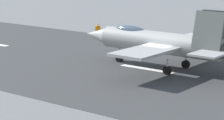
{
  "coord_description": "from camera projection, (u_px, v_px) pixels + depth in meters",
  "views": [
    {
      "loc": [
        -23.57,
        37.78,
        10.39
      ],
      "look_at": [
        0.02,
        7.03,
        2.2
      ],
      "focal_mm": 81.96,
      "sensor_mm": 36.0,
      "label": 1
    }
  ],
  "objects": [
    {
      "name": "ground_plane",
      "position": [
        160.0,
        71.0,
        45.51
      ],
      "size": [
        400.0,
        400.0,
        0.0
      ],
      "primitive_type": "plane",
      "color": "slate"
    },
    {
      "name": "runway_strip",
      "position": [
        160.0,
        71.0,
        45.5
      ],
      "size": [
        240.0,
        26.0,
        0.02
      ],
      "color": "#363738",
      "rests_on": "ground"
    },
    {
      "name": "marker_cone_mid",
      "position": [
        156.0,
        41.0,
        59.18
      ],
      "size": [
        0.44,
        0.44,
        0.55
      ],
      "primitive_type": "cone",
      "color": "orange",
      "rests_on": "ground"
    },
    {
      "name": "fighter_jet",
      "position": [
        160.0,
        42.0,
        46.03
      ],
      "size": [
        16.08,
        13.78,
        5.67
      ],
      "color": "#9B9D9A",
      "rests_on": "ground"
    },
    {
      "name": "crew_person",
      "position": [
        98.0,
        30.0,
        63.6
      ],
      "size": [
        0.48,
        0.6,
        1.72
      ],
      "color": "#1E2338",
      "rests_on": "ground"
    }
  ]
}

